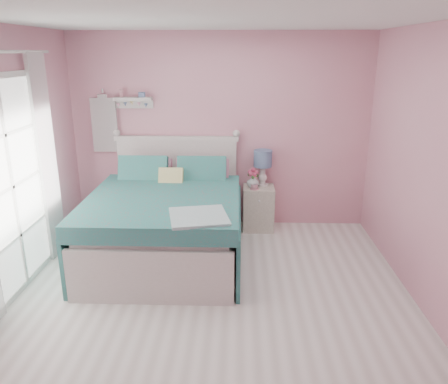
# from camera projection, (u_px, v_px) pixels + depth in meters

# --- Properties ---
(floor) EXTENTS (4.50, 4.50, 0.00)m
(floor) POSITION_uv_depth(u_px,v_px,m) (211.00, 310.00, 4.15)
(floor) COLOR silver
(floor) RESTS_ON ground
(room_shell) EXTENTS (4.50, 4.50, 4.50)m
(room_shell) POSITION_uv_depth(u_px,v_px,m) (209.00, 146.00, 3.66)
(room_shell) COLOR pink
(room_shell) RESTS_ON floor
(bed) EXTENTS (1.70, 2.17, 1.25)m
(bed) POSITION_uv_depth(u_px,v_px,m) (167.00, 223.00, 5.15)
(bed) COLOR silver
(bed) RESTS_ON floor
(nightstand) EXTENTS (0.42, 0.41, 0.60)m
(nightstand) POSITION_uv_depth(u_px,v_px,m) (258.00, 208.00, 5.97)
(nightstand) COLOR silver
(nightstand) RESTS_ON floor
(table_lamp) EXTENTS (0.24, 0.24, 0.49)m
(table_lamp) POSITION_uv_depth(u_px,v_px,m) (263.00, 161.00, 5.84)
(table_lamp) COLOR white
(table_lamp) RESTS_ON nightstand
(vase) EXTENTS (0.21, 0.21, 0.17)m
(vase) POSITION_uv_depth(u_px,v_px,m) (253.00, 181.00, 5.84)
(vase) COLOR silver
(vase) RESTS_ON nightstand
(teacup) EXTENTS (0.10, 0.10, 0.07)m
(teacup) POSITION_uv_depth(u_px,v_px,m) (254.00, 187.00, 5.77)
(teacup) COLOR pink
(teacup) RESTS_ON nightstand
(roses) EXTENTS (0.14, 0.11, 0.12)m
(roses) POSITION_uv_depth(u_px,v_px,m) (253.00, 173.00, 5.80)
(roses) COLOR #D94A74
(roses) RESTS_ON vase
(wall_shelf) EXTENTS (0.50, 0.15, 0.25)m
(wall_shelf) POSITION_uv_depth(u_px,v_px,m) (133.00, 100.00, 5.74)
(wall_shelf) COLOR silver
(wall_shelf) RESTS_ON room_shell
(hanging_dress) EXTENTS (0.34, 0.03, 0.72)m
(hanging_dress) POSITION_uv_depth(u_px,v_px,m) (105.00, 125.00, 5.84)
(hanging_dress) COLOR white
(hanging_dress) RESTS_ON room_shell
(french_door) EXTENTS (0.04, 1.32, 2.16)m
(french_door) POSITION_uv_depth(u_px,v_px,m) (11.00, 188.00, 4.26)
(french_door) COLOR silver
(french_door) RESTS_ON floor
(curtain_far) EXTENTS (0.04, 0.40, 2.32)m
(curtain_far) POSITION_uv_depth(u_px,v_px,m) (47.00, 159.00, 4.94)
(curtain_far) COLOR white
(curtain_far) RESTS_ON floor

